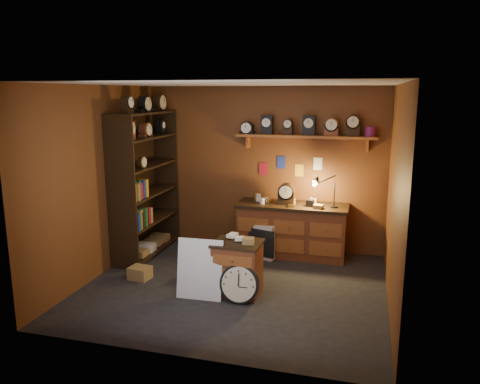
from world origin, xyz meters
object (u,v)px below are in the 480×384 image
Objects in this scene: workbench at (292,227)px; big_round_clock at (239,284)px; low_cabinet at (238,265)px; shelving_unit at (144,178)px.

workbench reaches higher than big_round_clock.
workbench is at bearing 75.75° from low_cabinet.
low_cabinet is 0.32m from big_round_clock.
shelving_unit reaches higher than workbench.
shelving_unit reaches higher than low_cabinet.
workbench is 1.72m from low_cabinet.
workbench is (2.34, 0.49, -0.78)m from shelving_unit.
shelving_unit is at bearing -168.07° from workbench.
low_cabinet is 1.58× the size of big_round_clock.
low_cabinet is (-0.45, -1.66, -0.09)m from workbench.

